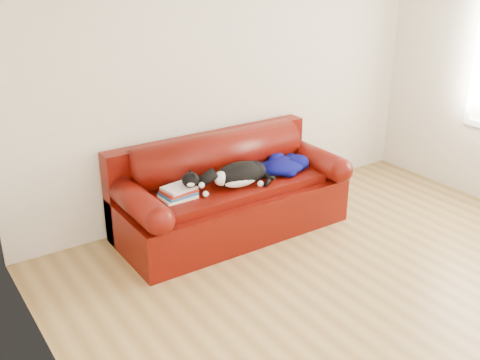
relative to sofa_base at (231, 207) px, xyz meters
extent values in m
plane|color=olive|center=(0.33, -1.49, -0.24)|extent=(4.50, 4.50, 0.00)
cube|color=beige|center=(0.33, 0.51, 1.06)|extent=(4.50, 0.02, 2.60)
cube|color=beige|center=(-1.92, -1.49, 1.06)|extent=(0.02, 4.00, 2.60)
cube|color=#360A02|center=(0.00, 0.01, -0.03)|extent=(2.10, 0.90, 0.42)
cube|color=#360A02|center=(0.00, -0.04, 0.21)|extent=(1.66, 0.62, 0.10)
cylinder|color=black|center=(-0.93, -0.32, -0.21)|extent=(0.06, 0.06, 0.05)
cylinder|color=black|center=(0.93, -0.32, -0.21)|extent=(0.06, 0.06, 0.05)
cylinder|color=black|center=(-0.93, 0.34, -0.21)|extent=(0.06, 0.06, 0.05)
cylinder|color=black|center=(0.93, 0.34, -0.21)|extent=(0.06, 0.06, 0.05)
cube|color=#360A02|center=(0.00, 0.37, 0.19)|extent=(2.10, 0.18, 0.85)
cylinder|color=#360A02|center=(0.00, 0.26, 0.44)|extent=(1.70, 0.40, 0.40)
cylinder|color=#360A02|center=(-0.93, 0.01, 0.30)|extent=(0.24, 0.88, 0.24)
sphere|color=#360A02|center=(-0.93, -0.43, 0.30)|extent=(0.24, 0.24, 0.24)
cylinder|color=#360A02|center=(0.93, 0.01, 0.30)|extent=(0.24, 0.88, 0.24)
sphere|color=#360A02|center=(0.93, -0.43, 0.30)|extent=(0.24, 0.24, 0.24)
cube|color=white|center=(-0.57, -0.06, 0.28)|extent=(0.29, 0.22, 0.02)
cube|color=white|center=(-0.57, -0.06, 0.28)|extent=(0.28, 0.21, 0.02)
cube|color=#1C579A|center=(-0.57, -0.06, 0.30)|extent=(0.29, 0.23, 0.02)
cube|color=white|center=(-0.57, -0.06, 0.30)|extent=(0.28, 0.22, 0.02)
cube|color=#A51E12|center=(-0.57, -0.06, 0.33)|extent=(0.29, 0.24, 0.02)
cube|color=white|center=(-0.57, -0.06, 0.33)|extent=(0.28, 0.22, 0.02)
cube|color=silver|center=(-0.57, -0.06, 0.35)|extent=(0.29, 0.24, 0.02)
cube|color=white|center=(-0.57, -0.06, 0.35)|extent=(0.28, 0.23, 0.02)
ellipsoid|color=black|center=(0.02, -0.11, 0.37)|extent=(0.53, 0.32, 0.21)
ellipsoid|color=white|center=(-0.01, -0.17, 0.33)|extent=(0.36, 0.19, 0.13)
ellipsoid|color=white|center=(-0.18, -0.13, 0.37)|extent=(0.15, 0.14, 0.13)
ellipsoid|color=black|center=(0.17, -0.12, 0.35)|extent=(0.22, 0.22, 0.18)
ellipsoid|color=black|center=(-0.31, -0.08, 0.43)|extent=(0.16, 0.15, 0.13)
ellipsoid|color=white|center=(-0.33, -0.12, 0.42)|extent=(0.08, 0.07, 0.05)
sphere|color=#BF7272|center=(-0.35, -0.13, 0.42)|extent=(0.02, 0.02, 0.02)
cone|color=black|center=(-0.29, -0.12, 0.49)|extent=(0.06, 0.05, 0.06)
cone|color=black|center=(-0.29, -0.05, 0.49)|extent=(0.06, 0.05, 0.06)
cylinder|color=black|center=(0.28, -0.16, 0.30)|extent=(0.10, 0.18, 0.05)
sphere|color=white|center=(-0.23, -0.14, 0.29)|extent=(0.05, 0.05, 0.05)
sphere|color=white|center=(0.15, -0.25, 0.29)|extent=(0.05, 0.05, 0.05)
ellipsoid|color=#070242|center=(0.53, -0.09, 0.33)|extent=(0.45, 0.42, 0.13)
ellipsoid|color=#070242|center=(0.67, -0.12, 0.34)|extent=(0.28, 0.25, 0.15)
ellipsoid|color=#070242|center=(0.42, -0.04, 0.31)|extent=(0.28, 0.31, 0.10)
ellipsoid|color=#070242|center=(0.55, 0.03, 0.34)|extent=(0.23, 0.19, 0.15)
ellipsoid|color=#070242|center=(0.50, -0.19, 0.31)|extent=(0.18, 0.19, 0.10)
ellipsoid|color=silver|center=(0.61, -0.15, 0.35)|extent=(0.19, 0.09, 0.04)
camera|label=1|loc=(-2.54, -3.94, 2.23)|focal=42.00mm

